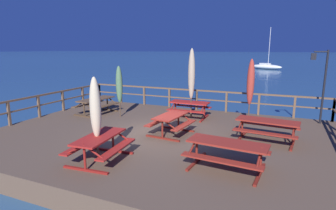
# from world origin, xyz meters

# --- Properties ---
(ground_plane) EXTENTS (600.00, 600.00, 0.00)m
(ground_plane) POSITION_xyz_m (0.00, 0.00, 0.00)
(ground_plane) COLOR navy
(wooden_deck) EXTENTS (13.14, 9.61, 0.64)m
(wooden_deck) POSITION_xyz_m (0.00, 0.00, 0.32)
(wooden_deck) COLOR brown
(wooden_deck) RESTS_ON ground
(railing_waterside_far) EXTENTS (12.94, 0.10, 1.09)m
(railing_waterside_far) POSITION_xyz_m (0.00, 4.66, 1.38)
(railing_waterside_far) COLOR brown
(railing_waterside_far) RESTS_ON wooden_deck
(railing_side_left) EXTENTS (0.10, 9.41, 1.09)m
(railing_side_left) POSITION_xyz_m (-6.42, 0.00, 1.37)
(railing_side_left) COLOR brown
(railing_side_left) RESTS_ON wooden_deck
(picnic_table_front_left) EXTENTS (2.25, 1.57, 0.78)m
(picnic_table_front_left) POSITION_xyz_m (2.99, -2.14, 1.21)
(picnic_table_front_left) COLOR maroon
(picnic_table_front_left) RESTS_ON wooden_deck
(picnic_table_mid_centre) EXTENTS (2.24, 1.60, 0.78)m
(picnic_table_mid_centre) POSITION_xyz_m (3.84, 0.73, 1.20)
(picnic_table_mid_centre) COLOR maroon
(picnic_table_mid_centre) RESTS_ON wooden_deck
(picnic_table_mid_right) EXTENTS (1.83, 1.42, 0.78)m
(picnic_table_mid_right) POSITION_xyz_m (0.22, 2.84, 1.20)
(picnic_table_mid_right) COLOR maroon
(picnic_table_mid_right) RESTS_ON wooden_deck
(picnic_table_back_left) EXTENTS (1.54, 1.95, 0.78)m
(picnic_table_back_left) POSITION_xyz_m (-0.55, -3.07, 1.20)
(picnic_table_back_left) COLOR maroon
(picnic_table_back_left) RESTS_ON wooden_deck
(picnic_table_front_right) EXTENTS (1.59, 2.16, 0.78)m
(picnic_table_front_right) POSITION_xyz_m (-4.43, 1.76, 1.20)
(picnic_table_front_right) COLOR brown
(picnic_table_front_right) RESTS_ON wooden_deck
(picnic_table_back_right) EXTENTS (1.55, 1.80, 0.78)m
(picnic_table_back_right) POSITION_xyz_m (0.39, 0.08, 1.19)
(picnic_table_back_right) COLOR maroon
(picnic_table_back_right) RESTS_ON wooden_deck
(patio_umbrella_short_front) EXTENTS (0.32, 0.32, 2.47)m
(patio_umbrella_short_front) POSITION_xyz_m (-2.92, 1.64, 2.21)
(patio_umbrella_short_front) COLOR #4C3828
(patio_umbrella_short_front) RESTS_ON wooden_deck
(patio_umbrella_short_mid) EXTENTS (0.32, 0.32, 2.82)m
(patio_umbrella_short_mid) POSITION_xyz_m (2.92, 3.09, 2.43)
(patio_umbrella_short_mid) COLOR #4C3828
(patio_umbrella_short_mid) RESTS_ON wooden_deck
(patio_umbrella_tall_mid_right) EXTENTS (0.32, 0.32, 3.27)m
(patio_umbrella_tall_mid_right) POSITION_xyz_m (0.28, 2.84, 2.72)
(patio_umbrella_tall_mid_right) COLOR #4C3828
(patio_umbrella_tall_mid_right) RESTS_ON wooden_deck
(patio_umbrella_short_back) EXTENTS (0.32, 0.32, 2.50)m
(patio_umbrella_short_back) POSITION_xyz_m (-0.61, -3.10, 2.23)
(patio_umbrella_short_back) COLOR #4C3828
(patio_umbrella_short_back) RESTS_ON wooden_deck
(lamp_post_hooked) EXTENTS (0.68, 0.27, 3.20)m
(lamp_post_hooked) POSITION_xyz_m (5.68, 4.06, 2.75)
(lamp_post_hooked) COLOR black
(lamp_post_hooked) RESTS_ON wooden_deck
(sailboat_distant) EXTENTS (6.18, 3.87, 7.72)m
(sailboat_distant) POSITION_xyz_m (0.91, 46.13, 0.51)
(sailboat_distant) COLOR white
(sailboat_distant) RESTS_ON ground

